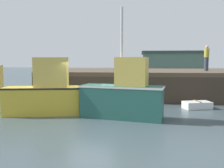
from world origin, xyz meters
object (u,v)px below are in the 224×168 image
fishing_boat_near_right (45,93)px  rowboat (197,105)px  fishing_boat_mid (123,95)px  mooring_buoy_foreground (70,109)px  dockworker (207,58)px

fishing_boat_near_right → rowboat: fishing_boat_near_right is taller
fishing_boat_near_right → fishing_boat_mid: fishing_boat_mid is taller
rowboat → mooring_buoy_foreground: bearing=-162.9°
rowboat → dockworker: 5.27m
mooring_buoy_foreground → rowboat: bearing=17.1°
rowboat → dockworker: (1.61, 4.32, 2.56)m
rowboat → mooring_buoy_foreground: 6.71m
rowboat → dockworker: size_ratio=0.89×
fishing_boat_near_right → dockworker: size_ratio=2.10×
fishing_boat_mid → dockworker: 8.90m
fishing_boat_near_right → dockworker: bearing=35.2°
fishing_boat_near_right → mooring_buoy_foreground: 1.40m
rowboat → mooring_buoy_foreground: (-6.41, -1.98, 0.06)m
fishing_boat_mid → mooring_buoy_foreground: (-2.61, 0.55, -0.78)m
mooring_buoy_foreground → fishing_boat_near_right: bearing=-170.7°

